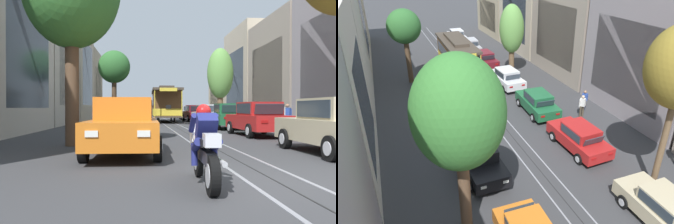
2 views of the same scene
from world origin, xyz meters
The scene contains 22 objects.
ground_plane centered at (0.00, 18.88, 0.00)m, with size 160.00×160.00×0.00m, color #38383A.
trolley_track_rails centered at (0.00, 21.60, 0.00)m, with size 1.14×55.20×0.01m.
building_facade_left centered at (-10.54, 20.57, 4.91)m, with size 5.74×46.90×10.87m.
building_facade_right centered at (10.75, 19.62, 4.55)m, with size 5.95×46.90×10.40m.
parked_car_orange_near_left centered at (-2.84, 3.73, 0.80)m, with size 2.06×4.39×1.58m.
parked_car_black_second_left centered at (-2.98, 9.73, 0.80)m, with size 2.03×4.38×1.58m.
parked_car_beige_mid_left centered at (-3.03, 15.45, 0.80)m, with size 2.07×4.39×1.58m.
parked_car_black_fourth_left centered at (-2.88, 20.50, 0.80)m, with size 2.02×4.37×1.58m.
parked_car_beige_near_right centered at (3.09, 3.32, 0.80)m, with size 2.02×4.37×1.58m.
parked_car_red_second_right centered at (3.09, 9.66, 0.80)m, with size 2.11×4.41×1.58m.
parked_car_green_mid_right centered at (3.08, 14.97, 0.80)m, with size 2.14×4.42×1.58m.
parked_car_white_fourth_right centered at (2.96, 20.67, 0.80)m, with size 2.15×4.42×1.58m.
parked_car_maroon_fifth_right centered at (2.89, 26.78, 0.80)m, with size 2.13×4.42×1.58m.
parked_car_silver_sixth_right centered at (3.10, 32.55, 0.80)m, with size 2.14×4.42×1.58m.
parked_car_white_far_right centered at (2.90, 38.31, 0.80)m, with size 2.06×4.39×1.58m.
street_tree_kerb_left_second centered at (-4.74, 24.87, 4.89)m, with size 2.86×2.29×6.47m.
street_tree_kerb_right_second centered at (4.60, 23.46, 4.26)m, with size 2.28×2.25×6.57m.
cable_car_trolley centered at (0.00, 26.52, 1.66)m, with size 2.76×9.17×3.28m.
motorcycle_with_rider centered at (-1.32, -0.17, 0.65)m, with size 0.56×1.99×1.37m.
pedestrian_on_left_pavement centered at (6.49, 14.03, 0.88)m, with size 0.55×0.42×1.56m.
pedestrian_on_right_pavement centered at (5.70, 13.17, 0.93)m, with size 0.55×0.42×1.65m.
fire_hydrant centered at (4.52, 9.99, 0.42)m, with size 0.40×0.22×0.84m.
Camera 1 is at (-2.40, -5.77, 1.30)m, focal length 36.14 mm.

